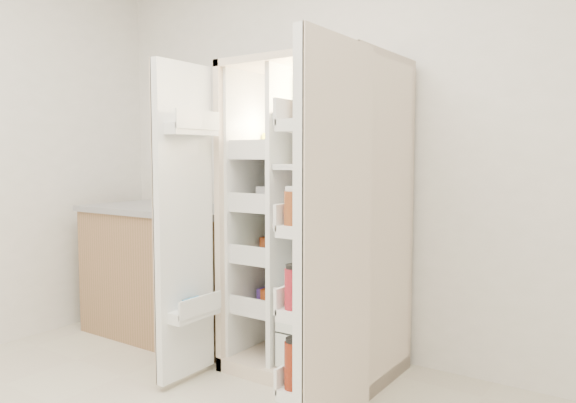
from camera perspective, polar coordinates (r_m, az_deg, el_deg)
The scene contains 5 objects.
wall_back at distance 3.47m, azimuth 6.89°, elevation 6.23°, with size 4.00×0.02×2.70m, color white.
refrigerator at distance 3.22m, azimuth 3.53°, elevation -4.43°, with size 0.92×0.70×1.80m.
freezer_door at distance 3.04m, azimuth -10.77°, elevation -2.24°, with size 0.15×0.40×1.72m.
fridge_door at distance 2.37m, azimuth 4.53°, elevation -4.63°, with size 0.17×0.58×1.72m.
kitchen_counter at distance 3.94m, azimuth -12.16°, elevation -7.10°, with size 1.26×0.67×0.91m.
Camera 1 is at (1.61, -1.07, 1.25)m, focal length 34.00 mm.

